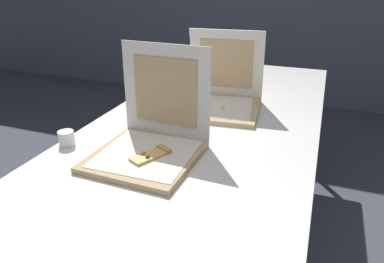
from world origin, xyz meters
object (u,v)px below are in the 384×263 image
cup_white_mid (136,111)px  cup_white_near_left (66,138)px  table (202,135)px  cup_white_far (192,89)px  pizza_box_front (150,141)px  pizza_box_middle (222,98)px

cup_white_mid → cup_white_near_left: (-0.11, -0.36, 0.00)m
table → cup_white_far: bearing=116.3°
cup_white_near_left → table: bearing=38.7°
pizza_box_front → cup_white_far: bearing=100.3°
cup_white_far → pizza_box_front: bearing=-81.5°
table → cup_white_mid: 0.34m
pizza_box_middle → cup_white_far: pizza_box_middle is taller
cup_white_far → cup_white_mid: bearing=-106.6°
pizza_box_front → cup_white_near_left: size_ratio=6.23×
cup_white_mid → cup_white_near_left: bearing=-107.3°
pizza_box_front → cup_white_far: 0.75m
pizza_box_middle → cup_white_far: bearing=136.6°
pizza_box_front → cup_white_far: size_ratio=6.23×
cup_white_mid → pizza_box_middle: bearing=35.1°
table → pizza_box_middle: (0.02, 0.25, 0.10)m
pizza_box_front → pizza_box_middle: bearing=80.2°
pizza_box_front → pizza_box_middle: pizza_box_front is taller
table → cup_white_near_left: 0.58m
pizza_box_middle → cup_white_mid: bearing=-150.6°
cup_white_near_left → cup_white_far: bearing=73.1°
pizza_box_front → cup_white_mid: size_ratio=6.23×
cup_white_mid → table: bearing=-0.4°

